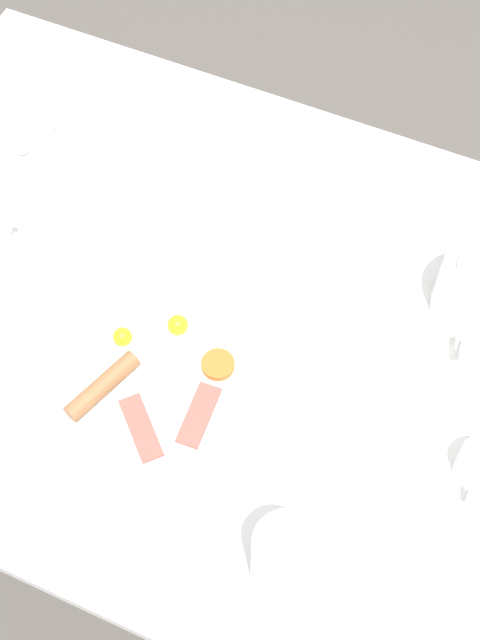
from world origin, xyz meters
name	(u,v)px	position (x,y,z in m)	size (l,w,h in m)	color
ground_plane	(240,496)	(0.00, 0.00, 0.00)	(8.00, 8.00, 0.00)	#4C4742
table	(240,350)	(0.00, 0.00, 0.65)	(0.83, 1.24, 0.71)	white
breakfast_plate	(158,378)	(0.12, -0.07, 0.72)	(0.29, 0.29, 0.04)	white
teapot_far	(32,177)	(-0.08, -0.36, 0.76)	(0.21, 0.12, 0.12)	white
water_glass_tall	(285,559)	(0.28, 0.18, 0.78)	(0.08, 0.08, 0.13)	white
fork_by_plate	(348,465)	(0.13, 0.20, 0.72)	(0.17, 0.05, 0.00)	silver
knife_by_plate	(272,243)	(-0.15, -0.01, 0.72)	(0.12, 0.17, 0.00)	silver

